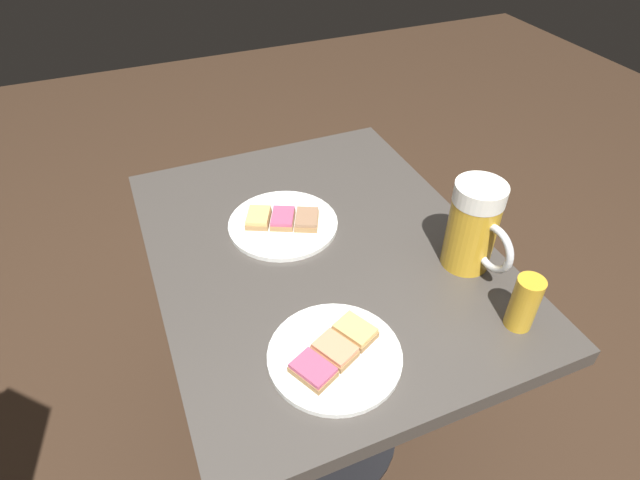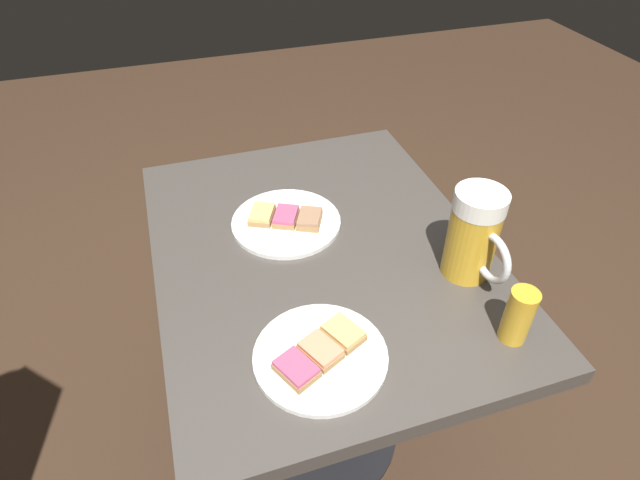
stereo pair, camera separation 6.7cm
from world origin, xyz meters
The scene contains 6 objects.
ground_plane centered at (0.00, 0.00, 0.00)m, with size 6.00×6.00×0.00m, color #382619.
cafe_table centered at (0.00, 0.00, 0.55)m, with size 0.84×0.66×0.70m.
plate_near centered at (0.10, 0.05, 0.71)m, with size 0.23×0.23×0.03m.
plate_far centered at (-0.26, 0.08, 0.71)m, with size 0.22×0.22×0.03m.
beer_mug centered at (-0.15, -0.25, 0.79)m, with size 0.15×0.09×0.18m.
beer_glass_small centered at (-0.32, -0.24, 0.76)m, with size 0.05×0.05×0.10m, color gold.
Camera 2 is at (-0.75, 0.24, 1.39)m, focal length 29.01 mm.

